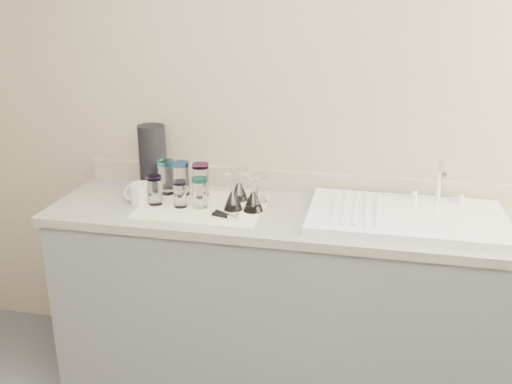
% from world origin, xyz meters
% --- Properties ---
extents(room_envelope, '(3.54, 3.50, 2.52)m').
position_xyz_m(room_envelope, '(0.00, 0.00, 1.56)').
color(room_envelope, '#4E4E53').
rests_on(room_envelope, ground).
extents(counter_unit, '(2.06, 0.62, 0.90)m').
position_xyz_m(counter_unit, '(0.00, 1.20, 0.45)').
color(counter_unit, slate).
rests_on(counter_unit, ground).
extents(sink_unit, '(0.82, 0.50, 0.22)m').
position_xyz_m(sink_unit, '(0.55, 1.20, 0.92)').
color(sink_unit, white).
rests_on(sink_unit, counter_unit).
extents(dish_towel, '(0.55, 0.42, 0.01)m').
position_xyz_m(dish_towel, '(-0.34, 1.17, 0.90)').
color(dish_towel, white).
rests_on(dish_towel, counter_unit).
extents(tumbler_teal, '(0.08, 0.08, 0.16)m').
position_xyz_m(tumbler_teal, '(-0.56, 1.30, 0.99)').
color(tumbler_teal, white).
rests_on(tumbler_teal, dish_towel).
extents(tumbler_cyan, '(0.08, 0.08, 0.16)m').
position_xyz_m(tumbler_cyan, '(-0.49, 1.30, 0.99)').
color(tumbler_cyan, white).
rests_on(tumbler_cyan, dish_towel).
extents(tumbler_purple, '(0.08, 0.08, 0.16)m').
position_xyz_m(tumbler_purple, '(-0.39, 1.31, 0.99)').
color(tumbler_purple, white).
rests_on(tumbler_purple, dish_towel).
extents(tumbler_magenta, '(0.07, 0.07, 0.13)m').
position_xyz_m(tumbler_magenta, '(-0.56, 1.15, 0.98)').
color(tumbler_magenta, white).
rests_on(tumbler_magenta, dish_towel).
extents(tumbler_blue, '(0.06, 0.06, 0.12)m').
position_xyz_m(tumbler_blue, '(-0.44, 1.14, 0.97)').
color(tumbler_blue, white).
rests_on(tumbler_blue, dish_towel).
extents(tumbler_lavender, '(0.07, 0.07, 0.14)m').
position_xyz_m(tumbler_lavender, '(-0.35, 1.15, 0.98)').
color(tumbler_lavender, white).
rests_on(tumbler_lavender, dish_towel).
extents(goblet_back_left, '(0.08, 0.08, 0.15)m').
position_xyz_m(goblet_back_left, '(-0.20, 1.29, 0.96)').
color(goblet_back_left, white).
rests_on(goblet_back_left, dish_towel).
extents(goblet_back_right, '(0.07, 0.07, 0.13)m').
position_xyz_m(goblet_back_right, '(-0.10, 1.28, 0.95)').
color(goblet_back_right, white).
rests_on(goblet_back_right, dish_towel).
extents(goblet_front_left, '(0.09, 0.09, 0.16)m').
position_xyz_m(goblet_front_left, '(-0.20, 1.16, 0.96)').
color(goblet_front_left, white).
rests_on(goblet_front_left, dish_towel).
extents(goblet_front_right, '(0.09, 0.09, 0.16)m').
position_xyz_m(goblet_front_right, '(-0.11, 1.16, 0.96)').
color(goblet_front_right, white).
rests_on(goblet_front_right, dish_towel).
extents(can_opener, '(0.13, 0.09, 0.02)m').
position_xyz_m(can_opener, '(-0.20, 1.06, 0.92)').
color(can_opener, silver).
rests_on(can_opener, dish_towel).
extents(white_mug, '(0.14, 0.10, 0.10)m').
position_xyz_m(white_mug, '(-0.63, 1.16, 0.95)').
color(white_mug, silver).
rests_on(white_mug, counter_unit).
extents(paper_towel_roll, '(0.17, 0.17, 0.31)m').
position_xyz_m(paper_towel_roll, '(-0.67, 1.40, 1.05)').
color(paper_towel_roll, black).
rests_on(paper_towel_roll, counter_unit).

